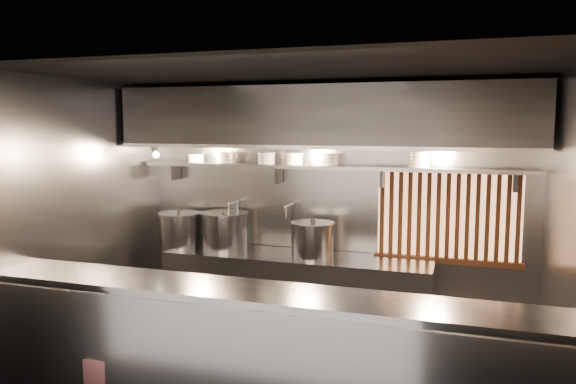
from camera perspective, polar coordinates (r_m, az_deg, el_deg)
The scene contains 24 objects.
floor at distance 5.49m, azimuth 0.22°, elevation -18.47°, with size 4.50×4.50×0.00m, color black.
ceiling at distance 4.98m, azimuth 0.24°, elevation 12.07°, with size 4.50×4.50×0.00m, color black.
wall_back at distance 6.47m, azimuth 4.38°, elevation -1.58°, with size 4.50×4.50×0.00m, color gray.
wall_left at distance 6.13m, azimuth -20.21°, elevation -2.47°, with size 3.00×3.00×0.00m, color gray.
wall_right at distance 4.86m, azimuth 26.46°, elevation -5.13°, with size 3.00×3.00×0.00m, color gray.
serving_counter at distance 4.43m, azimuth -3.82°, elevation -16.86°, with size 4.50×0.56×1.13m.
cooking_bench at distance 6.41m, azimuth 0.84°, elevation -10.35°, with size 3.00×0.70×0.90m, color #9C9CA1.
bowl_shelf at distance 6.24m, azimuth 4.02°, elevation 2.55°, with size 4.40×0.34×0.04m, color #9C9CA1.
exhaust_hood at distance 6.01m, azimuth 3.54°, elevation 7.58°, with size 4.40×0.81×0.65m.
wood_screen at distance 6.24m, azimuth 15.93°, elevation -2.32°, with size 1.56×0.09×1.04m.
faucet_left at distance 6.73m, azimuth -5.45°, elevation -2.07°, with size 0.04×0.30×0.50m.
faucet_right at distance 6.48m, azimuth 0.22°, elevation -2.38°, with size 0.04×0.30×0.50m.
heat_lamp at distance 6.55m, azimuth -13.38°, elevation 4.22°, with size 0.25×0.35×0.20m.
pendant_bulb at distance 6.15m, azimuth 2.85°, elevation 3.26°, with size 0.09×0.09×0.19m.
stock_pot_left at distance 6.82m, azimuth -10.89°, elevation -3.76°, with size 0.54×0.54×0.45m.
stock_pot_mid at distance 6.62m, azimuth -6.47°, elevation -3.89°, with size 0.73×0.73×0.47m.
stock_pot_right at distance 6.16m, azimuth 2.50°, elevation -4.87°, with size 0.64×0.64×0.43m.
red_placard at distance 4.86m, azimuth -18.78°, elevation -17.66°, with size 0.23×0.02×0.32m, color red.
bowl_stack_0 at distance 6.83m, azimuth -9.32°, elevation 3.41°, with size 0.20×0.20×0.09m.
bowl_stack_1 at distance 6.65m, azimuth -6.29°, elevation 3.53°, with size 0.24×0.24×0.13m.
bowl_stack_2 at distance 6.46m, azimuth -2.20°, elevation 3.47°, with size 0.21×0.21×0.13m.
bowl_stack_3 at distance 6.34m, azimuth 0.66°, elevation 3.41°, with size 0.21×0.21×0.13m.
bowl_stack_4 at distance 6.24m, azimuth 4.12°, elevation 3.33°, with size 0.24×0.24×0.13m.
bowl_stack_5 at distance 6.07m, azimuth 13.19°, elevation 3.25°, with size 0.25×0.25×0.17m.
Camera 1 is at (1.55, -4.71, 2.35)m, focal length 35.00 mm.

